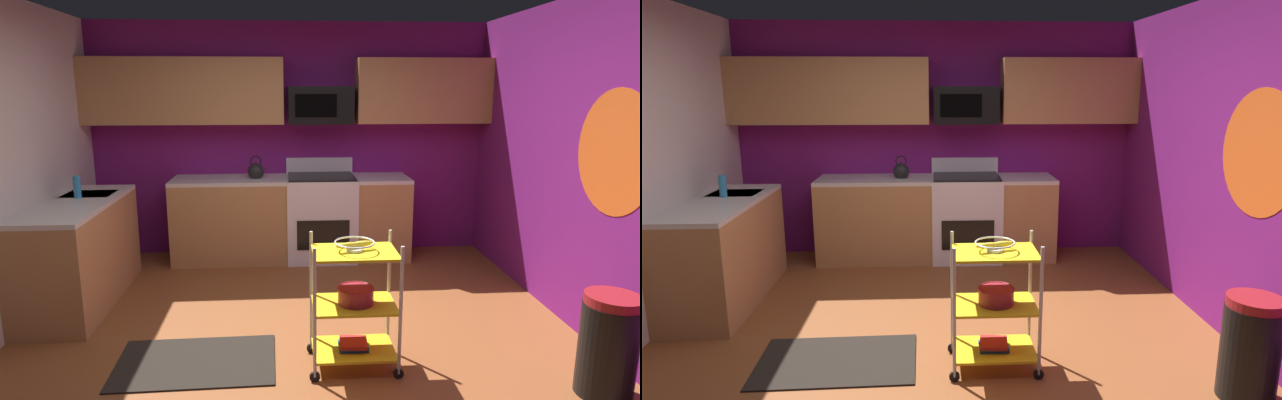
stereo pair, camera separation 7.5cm
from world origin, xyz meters
TOP-DOWN VIEW (x-y plane):
  - floor at (0.00, 0.00)m, footprint 4.40×4.80m
  - wall_back at (0.00, 2.43)m, footprint 4.52×0.06m
  - wall_right at (2.23, 0.00)m, footprint 0.06×4.80m
  - wall_flower_decal at (2.20, -0.13)m, footprint 0.00×0.89m
  - counter_run at (-0.74, 1.68)m, footprint 3.50×2.20m
  - oven_range at (0.33, 2.10)m, footprint 0.76×0.65m
  - upper_cabinets at (-0.07, 2.23)m, footprint 4.40×0.33m
  - microwave at (0.33, 2.21)m, footprint 0.70×0.39m
  - rolling_cart at (0.38, -0.28)m, footprint 0.63×0.41m
  - fruit_bowl at (0.38, -0.28)m, footprint 0.27×0.27m
  - mixing_bowl_large at (0.39, -0.28)m, footprint 0.25×0.25m
  - book_stack at (0.38, -0.28)m, footprint 0.20×0.20m
  - kettle at (-0.38, 2.10)m, footprint 0.21×0.18m
  - dish_soap_bottle at (-1.93, 1.16)m, footprint 0.06×0.06m
  - trash_can at (1.90, -0.74)m, footprint 0.34×0.42m
  - floor_rug at (-0.72, -0.17)m, footprint 1.12×0.72m

SIDE VIEW (x-z plane):
  - floor at x=0.00m, z-range -0.04..0.00m
  - floor_rug at x=-0.72m, z-range 0.00..0.01m
  - book_stack at x=0.38m, z-range 0.13..0.18m
  - trash_can at x=1.90m, z-range 0.00..0.66m
  - rolling_cart at x=0.38m, z-range 0.00..0.91m
  - counter_run at x=-0.74m, z-range 0.00..0.92m
  - oven_range at x=0.33m, z-range -0.07..1.03m
  - mixing_bowl_large at x=0.39m, z-range 0.46..0.58m
  - fruit_bowl at x=0.38m, z-range 0.84..0.91m
  - kettle at x=-0.38m, z-range 0.86..1.13m
  - dish_soap_bottle at x=-1.93m, z-range 0.92..1.12m
  - wall_back at x=0.00m, z-range 0.00..2.60m
  - wall_right at x=2.23m, z-range 0.00..2.60m
  - wall_flower_decal at x=2.20m, z-range 1.01..1.89m
  - microwave at x=0.33m, z-range 1.50..1.90m
  - upper_cabinets at x=-0.07m, z-range 1.50..2.20m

